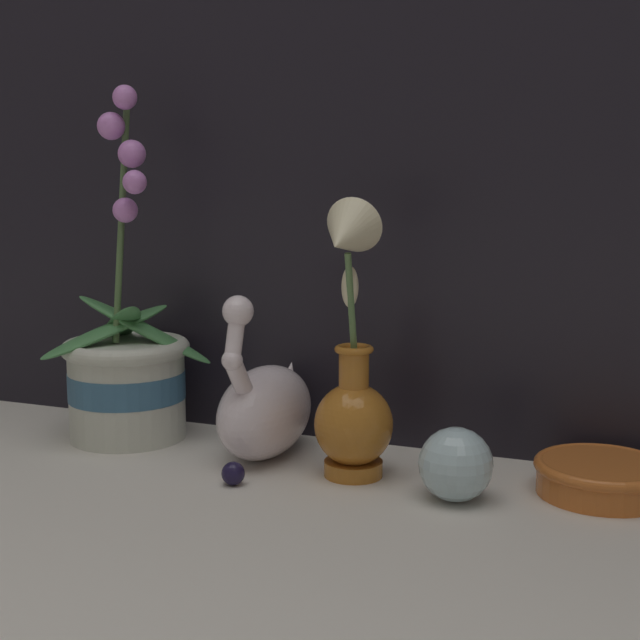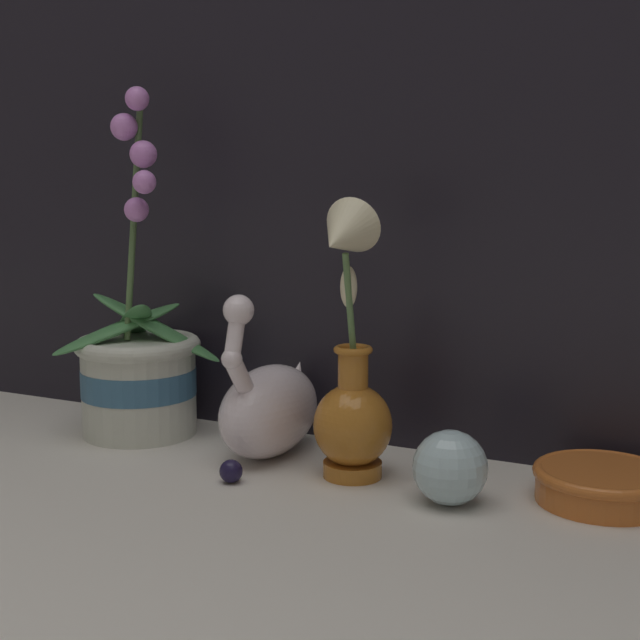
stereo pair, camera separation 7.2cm
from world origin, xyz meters
name	(u,v)px [view 1 (the left image)]	position (x,y,z in m)	size (l,w,h in m)	color
ground_plane	(294,514)	(0.00, 0.00, 0.00)	(2.80, 2.80, 0.00)	beige
orchid_potted_plant	(127,371)	(-0.29, 0.16, 0.08)	(0.20, 0.19, 0.43)	beige
swan_figurine	(266,407)	(-0.10, 0.16, 0.06)	(0.09, 0.19, 0.20)	white
blue_vase	(352,382)	(0.01, 0.12, 0.11)	(0.09, 0.11, 0.30)	#B26B23
glass_sphere	(456,464)	(0.14, 0.09, 0.04)	(0.07, 0.07, 0.07)	silver
amber_dish	(602,475)	(0.27, 0.17, 0.02)	(0.14, 0.14, 0.04)	#C66628
glass_bauble	(233,473)	(-0.09, 0.05, 0.01)	(0.03, 0.03, 0.03)	#191433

